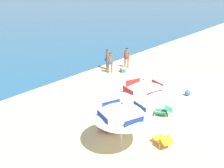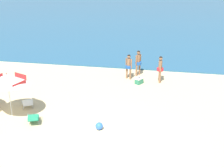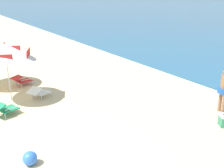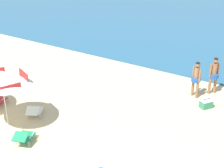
# 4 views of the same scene
# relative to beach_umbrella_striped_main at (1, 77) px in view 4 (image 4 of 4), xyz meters

# --- Properties ---
(beach_umbrella_striped_main) EXTENTS (2.37, 2.41, 2.41)m
(beach_umbrella_striped_main) POSITION_rel_beach_umbrella_striped_main_xyz_m (0.00, 0.00, 0.00)
(beach_umbrella_striped_main) COLOR silver
(beach_umbrella_striped_main) RESTS_ON ground
(lounge_chair_facing_sea) EXTENTS (0.89, 1.02, 0.52)m
(lounge_chair_facing_sea) POSITION_rel_beach_umbrella_striped_main_xyz_m (0.42, 1.01, -1.73)
(lounge_chair_facing_sea) COLOR white
(lounge_chair_facing_sea) RESTS_ON ground
(lounge_chair_spare_folded) EXTENTS (0.80, 1.00, 0.51)m
(lounge_chair_spare_folded) POSITION_rel_beach_umbrella_striped_main_xyz_m (1.39, -0.50, -1.72)
(lounge_chair_spare_folded) COLOR #1E7F56
(lounge_chair_spare_folded) RESTS_ON ground
(person_standing_beside) EXTENTS (0.44, 0.41, 1.66)m
(person_standing_beside) POSITION_rel_beach_umbrella_striped_main_xyz_m (5.19, 6.10, -1.04)
(person_standing_beside) COLOR #8C6042
(person_standing_beside) RESTS_ON ground
(person_wading_in) EXTENTS (0.42, 0.44, 1.73)m
(person_wading_in) POSITION_rel_beach_umbrella_striped_main_xyz_m (5.73, 6.85, -1.00)
(person_wading_in) COLOR #8C6042
(person_wading_in) RESTS_ON ground
(cooler_box) EXTENTS (0.56, 0.61, 0.43)m
(cooler_box) POSITION_rel_beach_umbrella_striped_main_xyz_m (5.96, 5.39, -1.80)
(cooler_box) COLOR #2D7F5B
(cooler_box) RESTS_ON ground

